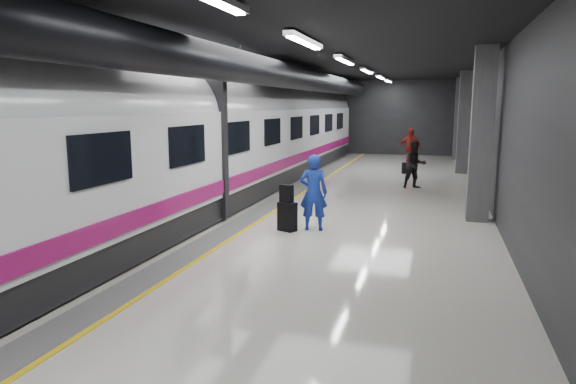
% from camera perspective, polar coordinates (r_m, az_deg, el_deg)
% --- Properties ---
extents(ground, '(40.00, 40.00, 0.00)m').
position_cam_1_polar(ground, '(13.02, 0.33, -3.77)').
color(ground, beige).
rests_on(ground, ground).
extents(platform_hall, '(10.02, 40.02, 4.51)m').
position_cam_1_polar(platform_hall, '(13.67, 0.29, 11.82)').
color(platform_hall, black).
rests_on(platform_hall, ground).
extents(train, '(3.05, 38.00, 4.05)m').
position_cam_1_polar(train, '(13.94, -12.66, 5.51)').
color(train, black).
rests_on(train, ground).
extents(traveler_main, '(0.73, 0.53, 1.86)m').
position_cam_1_polar(traveler_main, '(12.42, 2.85, -0.06)').
color(traveler_main, blue).
rests_on(traveler_main, ground).
extents(suitcase_main, '(0.50, 0.42, 0.70)m').
position_cam_1_polar(suitcase_main, '(12.43, -0.08, -2.75)').
color(suitcase_main, black).
rests_on(suitcase_main, ground).
extents(shoulder_bag, '(0.36, 0.28, 0.43)m').
position_cam_1_polar(shoulder_bag, '(12.35, -0.17, -0.17)').
color(shoulder_bag, black).
rests_on(shoulder_bag, suitcase_main).
extents(traveler_far_a, '(1.05, 0.96, 1.74)m').
position_cam_1_polar(traveler_far_a, '(19.26, 13.93, 2.96)').
color(traveler_far_a, black).
rests_on(traveler_far_a, ground).
extents(traveler_far_b, '(1.17, 0.60, 1.91)m').
position_cam_1_polar(traveler_far_b, '(25.86, 13.39, 4.81)').
color(traveler_far_b, maroon).
rests_on(traveler_far_b, ground).
extents(suitcase_far, '(0.37, 0.28, 0.49)m').
position_cam_1_polar(suitcase_far, '(23.45, 12.94, 2.61)').
color(suitcase_far, black).
rests_on(suitcase_far, ground).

